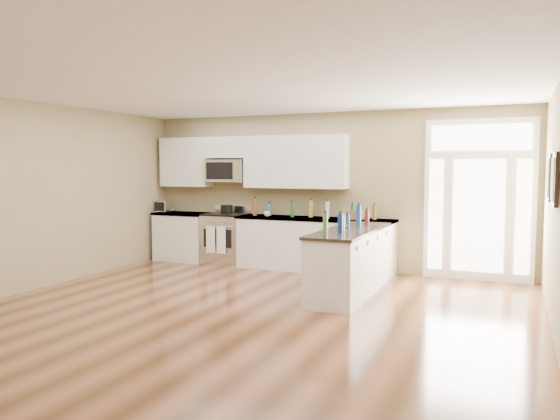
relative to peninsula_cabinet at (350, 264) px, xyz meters
name	(u,v)px	position (x,y,z in m)	size (l,w,h in m)	color
ground	(217,327)	(-0.93, -2.24, -0.43)	(8.00, 8.00, 0.00)	#4B2B15
room_shell	(216,178)	(-0.93, -2.24, 1.27)	(8.00, 8.00, 8.00)	#97885F
back_cabinet_left	(184,238)	(-3.80, 1.45, 0.00)	(1.10, 0.66, 0.94)	white
back_cabinet_right	(314,246)	(-1.08, 1.45, 0.00)	(2.85, 0.66, 0.94)	white
peninsula_cabinet	(350,264)	(0.00, 0.00, 0.00)	(0.69, 2.32, 0.94)	white
upper_cabinet_left	(187,162)	(-3.81, 1.59, 1.49)	(1.04, 0.33, 0.95)	white
upper_cabinet_right	(295,162)	(-1.50, 1.59, 1.49)	(1.94, 0.33, 0.95)	white
upper_cabinet_short	(228,148)	(-2.88, 1.59, 1.77)	(0.82, 0.33, 0.40)	white
microwave	(227,171)	(-2.88, 1.56, 1.33)	(0.78, 0.41, 0.42)	silver
entry_door	(479,200)	(1.62, 1.71, 0.87)	(1.70, 0.10, 2.60)	white
wall_art_near	(549,178)	(2.54, -0.04, 1.27)	(0.05, 0.58, 0.58)	black
wall_art_far	(555,179)	(2.54, -1.04, 1.27)	(0.05, 0.58, 0.58)	black
kitchen_range	(226,238)	(-2.86, 1.45, 0.04)	(0.78, 0.69, 1.08)	silver
stockpot	(227,209)	(-2.85, 1.47, 0.60)	(0.23, 0.23, 0.18)	black
toaster_oven	(162,206)	(-4.28, 1.43, 0.62)	(0.27, 0.21, 0.23)	silver
cardboard_box	(357,215)	(-0.30, 1.43, 0.59)	(0.20, 0.15, 0.16)	brown
bowl_left	(169,210)	(-4.23, 1.58, 0.53)	(0.21, 0.21, 0.05)	white
bowl_peninsula	(344,226)	(-0.13, 0.12, 0.53)	(0.15, 0.15, 0.05)	white
cup_counter	(267,214)	(-1.95, 1.37, 0.55)	(0.12, 0.12, 0.09)	white
counter_bottles	(322,213)	(-0.73, 0.84, 0.64)	(2.34, 2.45, 0.32)	#19591E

